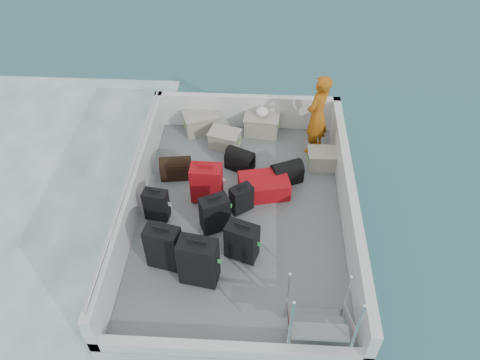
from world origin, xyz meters
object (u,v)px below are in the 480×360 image
object	(u,v)px
suitcase_1	(156,205)
suitcase_3	(199,262)
suitcase_0	(164,248)
crate_3	(323,160)
suitcase_6	(242,242)
suitcase_8	(264,186)
suitcase_4	(215,214)
crate_2	(262,125)
suitcase_7	(241,199)
suitcase_5	(207,184)
crate_0	(201,123)
passenger	(317,115)
crate_1	(225,140)

from	to	relation	value
suitcase_1	suitcase_3	world-z (taller)	suitcase_3
suitcase_0	crate_3	bearing A→B (deg)	55.03
suitcase_6	suitcase_8	world-z (taller)	suitcase_6
suitcase_0	suitcase_4	bearing A→B (deg)	59.85
suitcase_0	crate_3	distance (m)	3.42
suitcase_1	crate_2	xyz separation A→B (m)	(1.64, 2.35, -0.09)
suitcase_7	crate_3	size ratio (longest dim) A/B	0.96
suitcase_0	suitcase_6	xyz separation A→B (m)	(1.12, 0.21, -0.05)
suitcase_5	suitcase_8	size ratio (longest dim) A/B	0.86
crate_0	crate_2	distance (m)	1.20
suitcase_7	passenger	distance (m)	2.17
suitcase_7	suitcase_6	bearing A→B (deg)	-122.91
suitcase_3	suitcase_4	bearing A→B (deg)	91.78
suitcase_0	suitcase_6	size ratio (longest dim) A/B	1.17
suitcase_5	crate_2	distance (m)	2.09
crate_2	suitcase_7	bearing A→B (deg)	-97.82
suitcase_1	suitcase_4	size ratio (longest dim) A/B	0.89
crate_1	crate_2	distance (m)	0.84
suitcase_3	passenger	bearing A→B (deg)	68.79
suitcase_3	suitcase_4	distance (m)	1.00
suitcase_0	crate_3	size ratio (longest dim) A/B	1.42
suitcase_4	crate_2	world-z (taller)	suitcase_4
suitcase_7	suitcase_8	xyz separation A→B (m)	(0.37, 0.42, -0.09)
suitcase_3	crate_2	distance (m)	3.62
suitcase_4	crate_1	xyz separation A→B (m)	(-0.01, 2.06, -0.16)
suitcase_6	crate_3	bearing A→B (deg)	76.82
suitcase_0	suitcase_8	xyz separation A→B (m)	(1.43, 1.58, -0.22)
suitcase_0	passenger	distance (m)	3.69
suitcase_8	suitcase_4	bearing A→B (deg)	125.91
suitcase_1	suitcase_6	bearing A→B (deg)	-18.20
suitcase_4	suitcase_8	world-z (taller)	suitcase_4
suitcase_1	passenger	bearing A→B (deg)	44.21
suitcase_4	crate_0	world-z (taller)	suitcase_4
suitcase_1	suitcase_7	distance (m)	1.37
suitcase_3	crate_0	bearing A→B (deg)	105.64
suitcase_0	suitcase_5	size ratio (longest dim) A/B	1.07
suitcase_1	crate_3	distance (m)	3.12
suitcase_5	passenger	distance (m)	2.40
suitcase_7	crate_2	distance (m)	2.14
crate_1	crate_3	distance (m)	1.89
suitcase_5	passenger	xyz separation A→B (m)	(1.87, 1.43, 0.44)
suitcase_1	crate_1	world-z (taller)	suitcase_1
suitcase_0	suitcase_1	distance (m)	0.96
suitcase_8	crate_1	distance (m)	1.44
suitcase_0	crate_3	xyz separation A→B (m)	(2.49, 2.32, -0.22)
suitcase_8	crate_3	size ratio (longest dim) A/B	1.55
suitcase_1	passenger	size ratio (longest dim) A/B	0.36
crate_1	passenger	distance (m)	1.80
suitcase_0	crate_2	world-z (taller)	suitcase_0
passenger	crate_1	bearing A→B (deg)	-54.05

